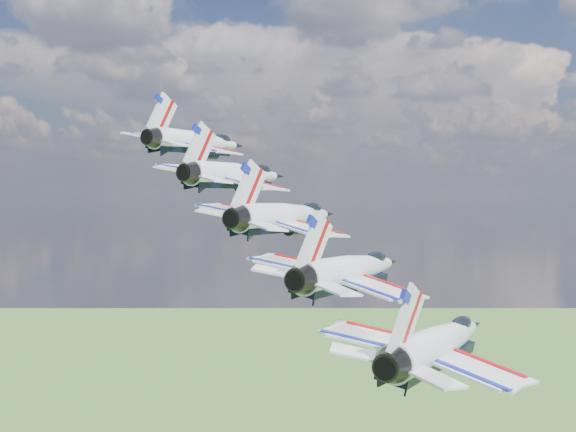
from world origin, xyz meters
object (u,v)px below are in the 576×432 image
(jet_3, at_px, (352,270))
(jet_2, at_px, (288,216))
(jet_4, at_px, (440,342))
(jet_1, at_px, (239,175))
(jet_0, at_px, (199,142))

(jet_3, bearing_deg, jet_2, 147.48)
(jet_3, relative_size, jet_4, 1.00)
(jet_2, bearing_deg, jet_1, 147.48)
(jet_0, xyz_separation_m, jet_4, (28.11, -28.48, -14.65))
(jet_0, relative_size, jet_2, 1.00)
(jet_2, distance_m, jet_4, 21.31)
(jet_3, xyz_separation_m, jet_4, (7.03, -7.12, -3.66))
(jet_2, height_order, jet_4, jet_2)
(jet_2, bearing_deg, jet_0, 147.48)
(jet_2, relative_size, jet_3, 1.00)
(jet_2, xyz_separation_m, jet_4, (14.06, -14.24, -7.32))
(jet_2, xyz_separation_m, jet_3, (7.03, -7.12, -3.66))
(jet_1, bearing_deg, jet_2, -32.52)
(jet_3, bearing_deg, jet_1, 147.48)
(jet_0, relative_size, jet_3, 1.00)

